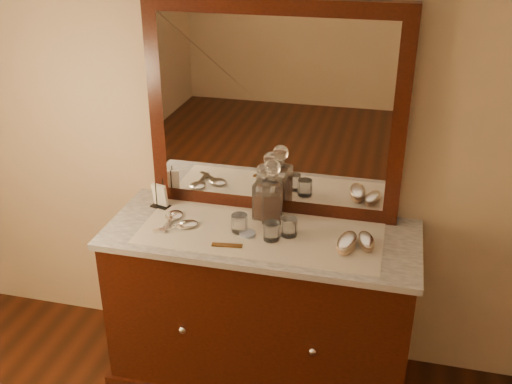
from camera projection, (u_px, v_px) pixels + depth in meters
dresser_cabinet at (261, 310)px, 2.91m from camera, size 1.40×0.55×0.82m
dresser_plinth at (261, 368)px, 3.08m from camera, size 1.46×0.59×0.08m
knob_left at (183, 330)px, 2.71m from camera, size 0.04×0.04×0.04m
knob_right at (313, 351)px, 2.58m from camera, size 0.04×0.04×0.04m
marble_top at (261, 235)px, 2.73m from camera, size 1.44×0.59×0.03m
mirror_frame at (274, 111)px, 2.72m from camera, size 1.20×0.08×1.00m
mirror_glass at (272, 113)px, 2.69m from camera, size 1.06×0.01×0.86m
lace_runner at (260, 233)px, 2.70m from camera, size 1.10×0.45×0.00m
pin_dish at (247, 234)px, 2.69m from camera, size 0.09×0.09×0.01m
comb at (227, 245)px, 2.60m from camera, size 0.14×0.04×0.01m
napkin_rack at (160, 197)px, 2.92m from camera, size 0.11×0.08×0.14m
decanter_left at (263, 197)px, 2.79m from camera, size 0.09×0.09×0.28m
decanter_right at (272, 197)px, 2.76m from camera, size 0.11×0.11×0.31m
brush_near at (347, 243)px, 2.58m from camera, size 0.10×0.19×0.05m
brush_far at (366, 241)px, 2.60m from camera, size 0.10×0.16×0.04m
hand_mirror_outer at (173, 217)px, 2.82m from camera, size 0.09×0.22×0.02m
hand_mirror_inner at (183, 225)px, 2.75m from camera, size 0.20×0.17×0.02m
tumblers at (267, 227)px, 2.67m from camera, size 0.30×0.13×0.08m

